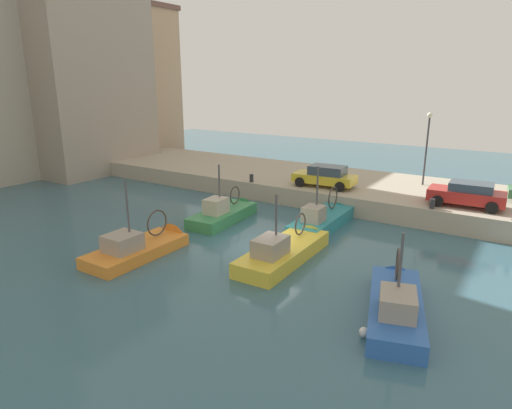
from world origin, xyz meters
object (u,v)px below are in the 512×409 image
Objects in this scene: fishing_boat_yellow at (287,255)px; mooring_bollard_north at (252,178)px; fishing_boat_teal at (324,224)px; quay_streetlamp at (428,137)px; fishing_boat_blue at (395,309)px; parked_car_red at (467,194)px; parked_car_yellow at (325,176)px; fishing_boat_green at (226,218)px; mooring_bollard_mid at (432,204)px; fishing_boat_orange at (144,251)px.

fishing_boat_yellow reaches higher than mooring_bollard_north.
fishing_boat_teal is 5.20m from fishing_boat_yellow.
quay_streetlamp is at bearing -61.01° from mooring_bollard_north.
fishing_boat_blue is 11.92m from parked_car_red.
fishing_boat_yellow is 1.62× the size of parked_car_yellow.
fishing_boat_green is 1.45× the size of parked_car_red.
parked_car_red is 2.19m from mooring_bollard_mid.
fishing_boat_yellow is 1.40× the size of quay_streetlamp.
fishing_boat_teal reaches higher than fishing_boat_yellow.
fishing_boat_teal is 8.16m from parked_car_red.
fishing_boat_teal is 11.60× the size of mooring_bollard_mid.
mooring_bollard_north is at bearing 107.45° from parked_car_yellow.
parked_car_red is 13.60m from mooring_bollard_north.
parked_car_yellow is 7.59× the size of mooring_bollard_north.
parked_car_yellow is 5.12m from mooring_bollard_north.
fishing_boat_yellow is at bearing 149.58° from mooring_bollard_mid.
mooring_bollard_north is (-1.53, 4.86, -0.45)m from parked_car_yellow.
fishing_boat_green is 1.01× the size of fishing_boat_orange.
fishing_boat_orange is 10.13m from fishing_boat_teal.
fishing_boat_orange reaches higher than mooring_bollard_mid.
parked_car_yellow reaches higher than parked_car_red.
fishing_boat_yellow is at bearing -174.48° from fishing_boat_teal.
parked_car_yellow is at bearing -72.55° from mooring_bollard_north.
fishing_boat_yellow is 9.97m from parked_car_yellow.
quay_streetlamp reaches higher than fishing_boat_teal.
fishing_boat_green is at bearing 114.45° from mooring_bollard_mid.
fishing_boat_orange reaches higher than fishing_boat_green.
fishing_boat_green is 0.93× the size of fishing_boat_teal.
fishing_boat_green is at bearing 62.11° from fishing_boat_yellow.
fishing_boat_teal is at bearing 118.25° from mooring_bollard_mid.
fishing_boat_green is at bearing 110.60° from fishing_boat_teal.
mooring_bollard_mid is 1.00× the size of mooring_bollard_north.
parked_car_red is 0.84× the size of quay_streetlamp.
quay_streetlamp is (4.12, 3.31, 2.54)m from parked_car_red.
fishing_boat_yellow is 12.33× the size of mooring_bollard_north.
fishing_boat_teal is 5.07m from parked_car_yellow.
fishing_boat_teal is 11.60× the size of mooring_bollard_north.
fishing_boat_yellow is at bearing 146.93° from parked_car_red.
quay_streetlamp reaches higher than fishing_boat_green.
parked_car_red is at bearing -83.54° from mooring_bollard_north.
fishing_boat_green is 1.22× the size of quay_streetlamp.
mooring_bollard_north is 0.11× the size of quay_streetlamp.
parked_car_yellow reaches higher than mooring_bollard_mid.
fishing_boat_orange is 0.86× the size of fishing_boat_yellow.
fishing_boat_green is 10.73× the size of mooring_bollard_north.
quay_streetlamp reaches higher than parked_car_yellow.
mooring_bollard_north is at bearing 16.10° from fishing_boat_green.
fishing_boat_teal reaches higher than mooring_bollard_mid.
fishing_boat_teal reaches higher than fishing_boat_blue.
parked_car_red is (12.79, -12.22, 1.79)m from fishing_boat_orange.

